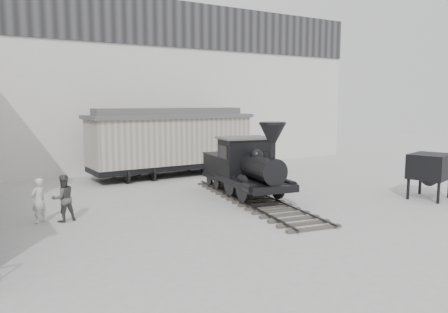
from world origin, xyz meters
TOP-DOWN VIEW (x-y plane):
  - ground at (0.00, 0.00)m, footprint 90.00×90.00m
  - north_wall at (0.00, 14.98)m, footprint 34.00×2.51m
  - locomotive at (0.94, 3.58)m, footprint 3.75×10.22m
  - boxcar at (0.52, 11.16)m, footprint 10.06×3.38m
  - visitor_a at (-7.99, 4.08)m, footprint 0.73×0.66m
  - visitor_b at (-7.17, 3.82)m, footprint 0.97×0.81m
  - coal_hopper at (8.07, -0.82)m, footprint 2.27×2.04m

SIDE VIEW (x-z plane):
  - ground at x=0.00m, z-range 0.00..0.00m
  - visitor_a at x=-7.99m, z-range 0.00..1.67m
  - visitor_b at x=-7.17m, z-range 0.00..1.76m
  - locomotive at x=0.94m, z-range -0.46..3.07m
  - coal_hopper at x=8.07m, z-range 0.32..2.40m
  - boxcar at x=0.52m, z-range 0.10..4.19m
  - north_wall at x=0.00m, z-range 0.05..11.05m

